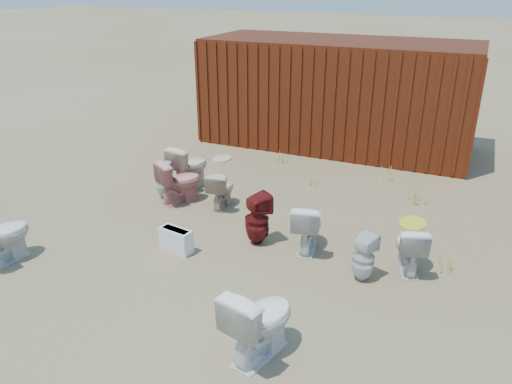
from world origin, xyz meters
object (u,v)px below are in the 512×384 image
at_px(shipping_container, 337,94).
at_px(toilet_front_maroon, 257,219).
at_px(loose_tank, 176,240).
at_px(toilet_front_c, 307,226).
at_px(toilet_back_beige_right, 221,189).
at_px(toilet_back_beige_left, 189,166).
at_px(toilet_front_a, 0,235).
at_px(toilet_front_e, 260,321).
at_px(toilet_front_pink, 180,181).
at_px(toilet_back_yellowlid, 409,247).
at_px(toilet_back_e, 363,258).
at_px(toilet_back_a, 164,180).

height_order(shipping_container, toilet_front_maroon, shipping_container).
relative_size(toilet_front_maroon, loose_tank, 1.58).
xyz_separation_m(toilet_front_c, toilet_back_beige_right, (-1.81, 0.78, -0.05)).
distance_m(shipping_container, toilet_back_beige_left, 4.20).
height_order(toilet_front_a, loose_tank, toilet_front_a).
xyz_separation_m(toilet_front_c, toilet_front_e, (0.27, -2.32, 0.06)).
bearing_deg(toilet_front_c, toilet_front_pink, -25.56).
height_order(toilet_front_pink, toilet_front_maroon, toilet_front_maroon).
bearing_deg(toilet_front_e, shipping_container, -65.48).
xyz_separation_m(toilet_back_beige_right, toilet_back_yellowlid, (3.25, -0.77, 0.02)).
relative_size(toilet_front_c, toilet_back_beige_left, 0.90).
bearing_deg(toilet_front_pink, loose_tank, 150.38).
relative_size(toilet_front_maroon, toilet_back_e, 1.19).
distance_m(toilet_back_beige_left, toilet_back_beige_right, 1.10).
distance_m(toilet_front_maroon, toilet_back_yellowlid, 2.17).
distance_m(toilet_front_maroon, toilet_front_e, 2.41).
height_order(toilet_front_e, toilet_back_e, toilet_front_e).
relative_size(toilet_front_c, toilet_front_e, 0.87).
height_order(toilet_front_c, toilet_back_yellowlid, toilet_front_c).
bearing_deg(toilet_back_a, toilet_back_beige_left, -121.62).
bearing_deg(toilet_back_yellowlid, toilet_back_beige_left, -35.76).
relative_size(toilet_back_e, loose_tank, 1.32).
xyz_separation_m(shipping_container, toilet_back_beige_left, (-1.76, -3.73, -0.78)).
distance_m(toilet_front_a, toilet_back_yellowlid, 5.58).
xyz_separation_m(toilet_front_e, loose_tank, (-1.98, 1.49, -0.26)).
xyz_separation_m(toilet_front_maroon, toilet_front_e, (1.00, -2.19, 0.04)).
height_order(toilet_front_maroon, toilet_back_e, toilet_front_maroon).
distance_m(toilet_front_c, loose_tank, 1.91).
bearing_deg(toilet_back_e, toilet_front_a, 38.44).
distance_m(toilet_back_yellowlid, loose_tank, 3.26).
xyz_separation_m(toilet_back_beige_left, toilet_back_e, (3.70, -1.79, -0.08)).
height_order(toilet_back_a, toilet_back_beige_right, toilet_back_a).
distance_m(toilet_front_e, toilet_back_yellowlid, 2.62).
bearing_deg(toilet_front_maroon, toilet_back_a, 15.53).
bearing_deg(toilet_front_maroon, loose_tank, 72.09).
bearing_deg(toilet_front_pink, toilet_back_beige_right, -141.42).
relative_size(toilet_front_maroon, toilet_back_beige_left, 0.95).
bearing_deg(toilet_front_a, toilet_front_pink, -104.18).
distance_m(shipping_container, toilet_front_maroon, 5.26).
relative_size(toilet_front_a, toilet_front_pink, 1.05).
distance_m(toilet_back_beige_left, toilet_back_e, 4.11).
xyz_separation_m(toilet_front_e, toilet_back_beige_left, (-3.04, 3.65, -0.01)).
relative_size(toilet_front_c, loose_tank, 1.50).
bearing_deg(toilet_back_a, toilet_back_yellowlid, 154.89).
xyz_separation_m(toilet_back_e, loose_tank, (-2.63, -0.36, -0.16)).
height_order(toilet_back_beige_left, toilet_back_e, toilet_back_beige_left).
bearing_deg(loose_tank, shipping_container, 93.01).
relative_size(toilet_back_beige_left, toilet_back_e, 1.26).
distance_m(toilet_back_yellowlid, toilet_back_e, 0.70).
bearing_deg(toilet_back_a, shipping_container, -130.01).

